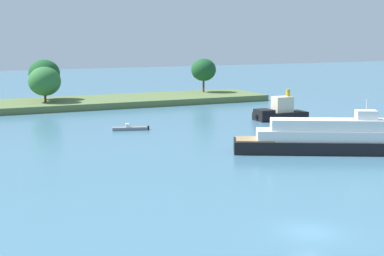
{
  "coord_description": "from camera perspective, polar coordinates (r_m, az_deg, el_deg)",
  "views": [
    {
      "loc": [
        -24.29,
        -32.78,
        14.28
      ],
      "look_at": [
        8.42,
        39.36,
        1.2
      ],
      "focal_mm": 53.66,
      "sensor_mm": 36.0,
      "label": 1
    }
  ],
  "objects": [
    {
      "name": "tugboat",
      "position": [
        97.07,
        8.73,
        1.59
      ],
      "size": [
        9.29,
        3.7,
        5.08
      ],
      "color": "black",
      "rests_on": "ground"
    },
    {
      "name": "ground_plane",
      "position": [
        43.23,
        11.63,
        -10.11
      ],
      "size": [
        400.0,
        400.0,
        0.0
      ],
      "primitive_type": "plane",
      "color": "teal"
    },
    {
      "name": "fishing_skiff",
      "position": [
        86.29,
        -6.19,
        -0.03
      ],
      "size": [
        5.56,
        2.72,
        0.97
      ],
      "color": "slate",
      "rests_on": "ground"
    },
    {
      "name": "treeline_island",
      "position": [
        115.47,
        -13.96,
        3.16
      ],
      "size": [
        86.65,
        15.87,
        9.18
      ],
      "color": "#566B3D",
      "rests_on": "ground"
    },
    {
      "name": "white_riverboat",
      "position": [
        71.26,
        14.41,
        -1.02
      ],
      "size": [
        24.16,
        14.82,
        6.63
      ],
      "color": "black",
      "rests_on": "ground"
    }
  ]
}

